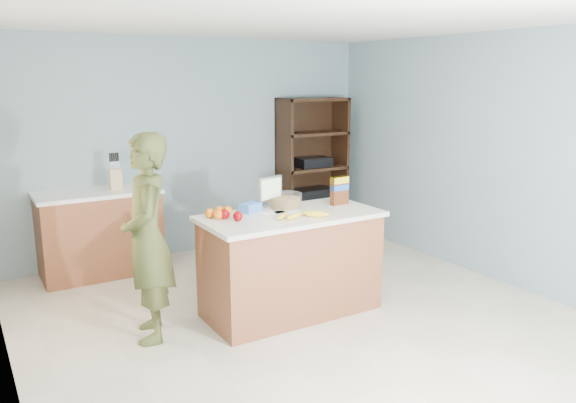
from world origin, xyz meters
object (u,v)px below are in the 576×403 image
cereal_box (339,188)px  person (147,238)px  shelving_unit (310,170)px  tv (270,190)px  counter_peninsula (291,267)px

cereal_box → person: bearing=177.5°
shelving_unit → tv: 2.36m
counter_peninsula → person: size_ratio=0.95×
counter_peninsula → shelving_unit: size_ratio=0.87×
shelving_unit → cereal_box: size_ratio=6.89×
shelving_unit → person: shelving_unit is taller
shelving_unit → cereal_box: shelving_unit is taller
shelving_unit → cereal_box: bearing=-116.4°
counter_peninsula → tv: bearing=95.6°
person → cereal_box: person is taller
cereal_box → counter_peninsula: bearing=-171.8°
counter_peninsula → cereal_box: bearing=8.2°
person → tv: 1.22m
counter_peninsula → cereal_box: cereal_box is taller
shelving_unit → tv: (-1.58, -1.74, 0.19)m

